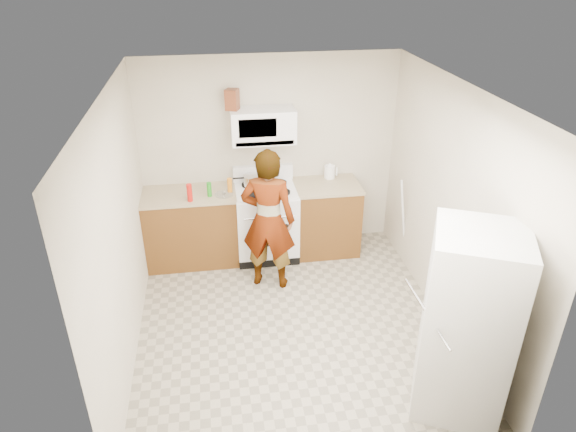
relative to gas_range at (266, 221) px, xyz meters
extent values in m
plane|color=gray|center=(0.10, -1.48, -0.49)|extent=(3.60, 3.60, 0.00)
cube|color=beige|center=(0.10, 0.31, 0.76)|extent=(3.20, 0.02, 2.50)
cube|color=beige|center=(1.69, -1.48, 0.76)|extent=(0.02, 3.60, 2.50)
cube|color=brown|center=(-0.94, 0.01, -0.04)|extent=(1.12, 0.62, 0.90)
cube|color=tan|center=(-0.94, 0.01, 0.43)|extent=(1.14, 0.64, 0.03)
cube|color=brown|center=(0.78, 0.01, -0.04)|extent=(0.80, 0.62, 0.90)
cube|color=tan|center=(0.78, 0.01, 0.43)|extent=(0.82, 0.64, 0.03)
cube|color=white|center=(0.00, -0.01, -0.04)|extent=(0.76, 0.65, 0.90)
cube|color=white|center=(0.00, -0.01, 0.43)|extent=(0.76, 0.62, 0.03)
cube|color=white|center=(0.00, 0.28, 0.54)|extent=(0.76, 0.08, 0.20)
cube|color=white|center=(0.00, 0.13, 1.21)|extent=(0.76, 0.38, 0.40)
imported|color=tan|center=(-0.05, -0.66, 0.36)|extent=(0.71, 0.58, 1.70)
cube|color=silver|center=(1.34, -2.70, 0.36)|extent=(0.93, 0.93, 1.70)
cylinder|color=white|center=(0.85, 0.21, 0.53)|extent=(0.14, 0.14, 0.16)
cube|color=#642D17|center=(-0.35, 0.15, 1.53)|extent=(0.18, 0.18, 0.24)
cylinder|color=silver|center=(-0.15, 0.09, 0.53)|extent=(0.30, 0.30, 0.12)
cube|color=silver|center=(0.09, -0.14, 0.47)|extent=(0.26, 0.18, 0.05)
cylinder|color=red|center=(-0.91, -0.21, 0.56)|extent=(0.07, 0.07, 0.21)
cylinder|color=orange|center=(-0.44, -0.03, 0.54)|extent=(0.07, 0.07, 0.18)
cylinder|color=#1B8217|center=(-0.68, -0.11, 0.54)|extent=(0.06, 0.06, 0.18)
cylinder|color=silver|center=(-0.51, -0.10, 0.46)|extent=(0.26, 0.26, 0.01)
cylinder|color=white|center=(1.67, -0.41, 0.09)|extent=(0.24, 0.13, 1.14)
camera|label=1|loc=(-0.61, -5.73, 3.09)|focal=32.00mm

